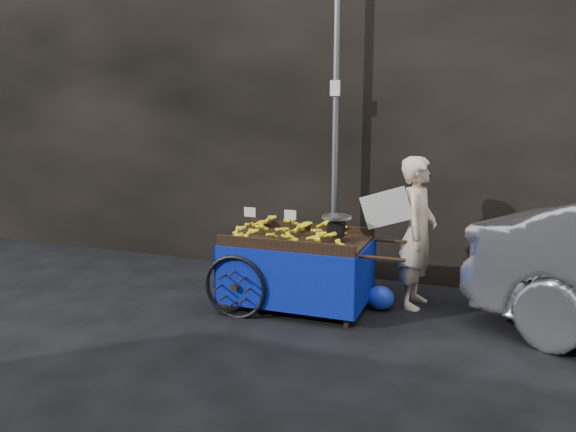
% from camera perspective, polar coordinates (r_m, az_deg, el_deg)
% --- Properties ---
extents(ground, '(80.00, 80.00, 0.00)m').
position_cam_1_polar(ground, '(6.15, -1.66, -9.75)').
color(ground, black).
rests_on(ground, ground).
extents(building_wall, '(13.50, 2.00, 5.00)m').
position_cam_1_polar(building_wall, '(8.11, 8.27, 13.16)').
color(building_wall, black).
rests_on(building_wall, ground).
extents(street_pole, '(0.12, 0.10, 4.00)m').
position_cam_1_polar(street_pole, '(6.87, 4.88, 9.53)').
color(street_pole, slate).
rests_on(street_pole, ground).
extents(banana_cart, '(2.10, 1.07, 1.13)m').
position_cam_1_polar(banana_cart, '(6.11, 0.54, -3.02)').
color(banana_cart, black).
rests_on(banana_cart, ground).
extents(vendor, '(0.82, 0.63, 1.66)m').
position_cam_1_polar(vendor, '(6.28, 12.99, -1.65)').
color(vendor, beige).
rests_on(vendor, ground).
extents(plastic_bag, '(0.30, 0.24, 0.27)m').
position_cam_1_polar(plastic_bag, '(6.25, 9.37, -8.22)').
color(plastic_bag, blue).
rests_on(plastic_bag, ground).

